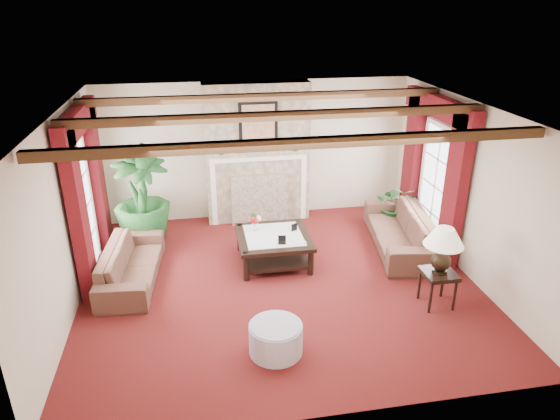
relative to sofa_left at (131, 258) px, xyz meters
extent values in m
plane|color=#3E0E0B|center=(2.28, -0.50, -0.39)|extent=(6.00, 6.00, 0.00)
plane|color=white|center=(2.28, -0.50, 2.31)|extent=(6.00, 6.00, 0.00)
cube|color=beige|center=(2.28, 2.25, 0.96)|extent=(6.00, 0.02, 2.70)
cube|color=beige|center=(-0.72, -0.50, 0.96)|extent=(0.02, 5.50, 2.70)
cube|color=beige|center=(5.28, -0.50, 0.96)|extent=(0.02, 5.50, 2.70)
imported|color=#350E1B|center=(0.00, 0.00, 0.00)|extent=(2.07, 0.91, 0.77)
imported|color=#350E1B|center=(4.58, 0.34, 0.06)|extent=(2.48, 1.39, 0.89)
imported|color=black|center=(0.11, 1.35, 0.11)|extent=(2.17, 2.42, 0.99)
imported|color=black|center=(4.85, 1.25, -0.06)|extent=(1.31, 1.34, 0.66)
cylinder|color=#9795A8|center=(1.94, -2.11, -0.19)|extent=(0.68, 0.68, 0.39)
imported|color=silver|center=(2.02, 0.46, 0.19)|extent=(0.17, 0.18, 0.17)
imported|color=black|center=(2.55, -0.09, 0.23)|extent=(0.20, 0.09, 0.26)
camera|label=1|loc=(1.11, -7.13, 3.75)|focal=32.00mm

